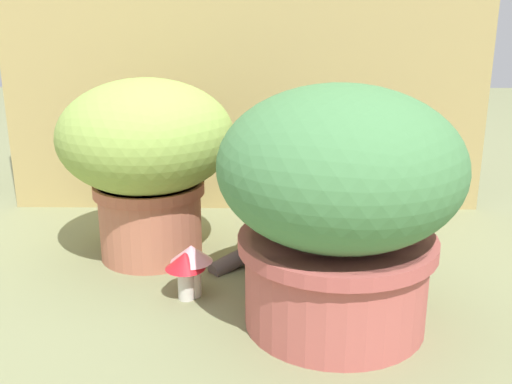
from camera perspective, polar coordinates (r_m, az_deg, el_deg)
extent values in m
plane|color=#7A7F56|center=(1.24, -5.71, -8.57)|extent=(6.00, 6.00, 0.00)
cube|color=tan|center=(1.60, -1.09, 15.54)|extent=(1.27, 0.03, 0.98)
cylinder|color=#BA6C52|center=(1.36, -9.90, -2.55)|extent=(0.22, 0.22, 0.17)
cylinder|color=#BD654C|center=(1.33, -10.05, 0.38)|extent=(0.24, 0.24, 0.02)
ellipsoid|color=#8CAA4B|center=(1.31, -10.32, 5.21)|extent=(0.37, 0.37, 0.24)
cylinder|color=#BB5A53|center=(1.07, 7.49, -8.19)|extent=(0.31, 0.31, 0.16)
cylinder|color=#B4534E|center=(1.04, 7.64, -4.70)|extent=(0.34, 0.34, 0.02)
ellipsoid|color=#467D47|center=(1.00, 7.94, 2.40)|extent=(0.41, 0.41, 0.27)
ellipsoid|color=#5B504F|center=(1.32, 4.12, -1.67)|extent=(0.31, 0.30, 0.22)
ellipsoid|color=gray|center=(1.39, 7.02, -1.25)|extent=(0.12, 0.12, 0.11)
sphere|color=#5B504F|center=(1.37, 7.59, 3.89)|extent=(0.16, 0.16, 0.11)
cone|color=#5B504F|center=(1.38, 6.76, 6.60)|extent=(0.05, 0.05, 0.04)
cone|color=#5B504F|center=(1.34, 8.64, 6.20)|extent=(0.05, 0.05, 0.04)
cylinder|color=#5B504F|center=(1.31, -0.97, -5.90)|extent=(0.16, 0.15, 0.07)
cylinder|color=silver|center=(1.17, -6.60, -8.56)|extent=(0.03, 0.03, 0.06)
cone|color=red|center=(1.15, -6.69, -6.41)|extent=(0.08, 0.08, 0.03)
cylinder|color=silver|center=(1.18, -6.19, -8.09)|extent=(0.04, 0.04, 0.07)
cone|color=pink|center=(1.16, -6.27, -5.77)|extent=(0.08, 0.08, 0.03)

